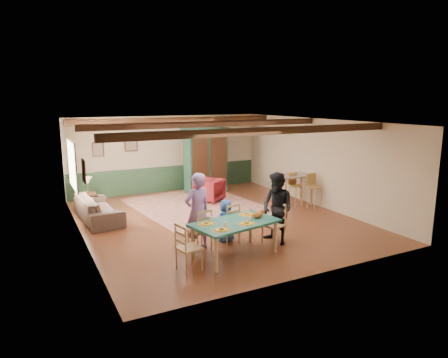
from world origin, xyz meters
name	(u,v)px	position (x,y,z in m)	size (l,w,h in m)	color
floor	(216,220)	(0.00, 0.00, 0.00)	(8.00, 8.00, 0.00)	#542717
wall_back	(167,154)	(0.00, 4.00, 1.35)	(7.00, 0.02, 2.70)	beige
wall_left	(80,184)	(-3.50, 0.00, 1.35)	(0.02, 8.00, 2.70)	beige
wall_right	(318,163)	(3.50, 0.00, 1.35)	(0.02, 8.00, 2.70)	beige
ceiling	(216,121)	(0.00, 0.00, 2.70)	(7.00, 8.00, 0.02)	white
wainscot_back	(168,179)	(0.00, 3.98, 0.45)	(6.95, 0.03, 0.90)	#1D3622
ceiling_beam_front	(263,131)	(0.00, -2.30, 2.61)	(6.95, 0.16, 0.16)	black
ceiling_beam_mid	(210,124)	(0.00, 0.40, 2.61)	(6.95, 0.16, 0.16)	black
ceiling_beam_back	(176,120)	(0.00, 3.00, 2.61)	(6.95, 0.16, 0.16)	black
window_left	(72,165)	(-3.47, 1.70, 1.55)	(0.06, 1.60, 1.30)	white
picture_left_wall	(84,171)	(-3.47, -0.60, 1.75)	(0.04, 0.42, 0.52)	gray
picture_back_a	(131,143)	(-1.30, 3.97, 1.80)	(0.45, 0.04, 0.55)	gray
picture_back_b	(98,149)	(-2.40, 3.97, 1.65)	(0.38, 0.04, 0.48)	gray
dining_table	(235,239)	(-0.78, -2.49, 0.38)	(1.81, 1.00, 0.75)	#1B564A
dining_chair_far_left	(200,230)	(-1.31, -1.86, 0.48)	(0.42, 0.44, 0.95)	#AA8055
dining_chair_far_right	(228,223)	(-0.52, -1.70, 0.48)	(0.42, 0.44, 0.95)	#AA8055
dining_chair_end_left	(189,247)	(-1.91, -2.72, 0.48)	(0.42, 0.44, 0.95)	#AA8055
dining_chair_end_right	(274,224)	(0.36, -2.27, 0.48)	(0.42, 0.44, 0.95)	#AA8055
person_man	(197,212)	(-1.33, -1.78, 0.87)	(0.63, 0.41, 1.73)	#8862A9
person_woman	(277,208)	(0.46, -2.25, 0.83)	(0.81, 0.63, 1.66)	black
person_child	(226,221)	(-0.54, -1.63, 0.50)	(0.49, 0.32, 1.01)	#244B90
cat	(258,214)	(-0.21, -2.48, 0.84)	(0.36, 0.14, 0.18)	#BD5A21
place_setting_near_left	(222,228)	(-1.27, -2.85, 0.81)	(0.40, 0.30, 0.11)	gold
place_setting_near_center	(247,221)	(-0.63, -2.72, 0.81)	(0.40, 0.30, 0.11)	gold
place_setting_far_left	(207,221)	(-1.37, -2.35, 0.81)	(0.40, 0.30, 0.11)	gold
place_setting_far_right	(247,212)	(-0.28, -2.14, 0.81)	(0.40, 0.30, 0.11)	gold
area_rug	(197,206)	(0.09, 1.61, 0.01)	(3.54, 4.21, 0.01)	beige
armoire	(206,161)	(1.13, 3.16, 1.15)	(1.62, 0.65, 2.29)	#16392A
armchair	(209,190)	(0.68, 1.96, 0.37)	(0.80, 0.82, 0.75)	#531018
sofa	(98,208)	(-2.90, 1.46, 0.33)	(2.26, 0.88, 0.66)	#3B2C25
end_table	(89,202)	(-2.99, 2.55, 0.27)	(0.44, 0.44, 0.54)	black
table_lamp	(88,185)	(-2.99, 2.55, 0.78)	(0.27, 0.27, 0.49)	#C5B97F
counter_table	(293,190)	(2.88, 0.38, 0.48)	(1.15, 0.67, 0.96)	#B3A58B
bar_stool_left	(296,190)	(2.83, 0.19, 0.52)	(0.37, 0.41, 1.04)	#AE8443
bar_stool_right	(315,191)	(3.20, -0.26, 0.53)	(0.38, 0.41, 1.06)	#AE8443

